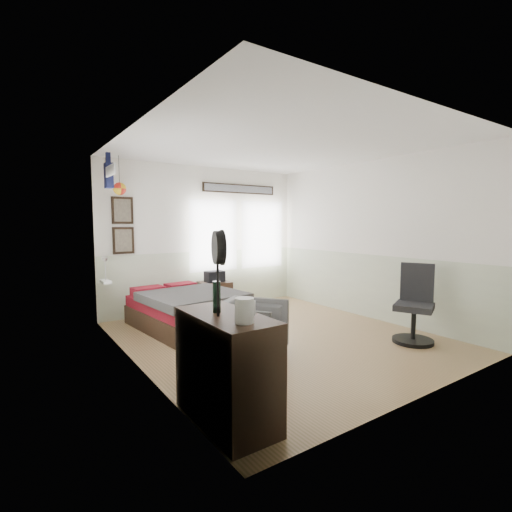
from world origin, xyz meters
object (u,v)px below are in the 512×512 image
at_px(dresser, 226,368).
at_px(nightstand, 215,296).
at_px(task_chair, 415,310).
at_px(bed, 187,310).
at_px(armchair, 251,330).

xyz_separation_m(dresser, nightstand, (1.74, 3.47, -0.17)).
distance_m(nightstand, task_chair, 3.46).
xyz_separation_m(bed, task_chair, (2.33, -2.40, 0.16)).
distance_m(armchair, task_chair, 2.34).
distance_m(dresser, armchair, 1.45).
relative_size(nightstand, task_chair, 0.51).
height_order(bed, dresser, dresser).
bearing_deg(dresser, bed, 72.64).
relative_size(armchair, nightstand, 1.40).
height_order(dresser, task_chair, task_chair).
bearing_deg(dresser, armchair, 48.10).
height_order(armchair, task_chair, task_chair).
xyz_separation_m(bed, armchair, (0.11, -1.65, 0.07)).
xyz_separation_m(armchair, nightstand, (0.78, 2.40, -0.08)).
distance_m(bed, dresser, 2.85).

